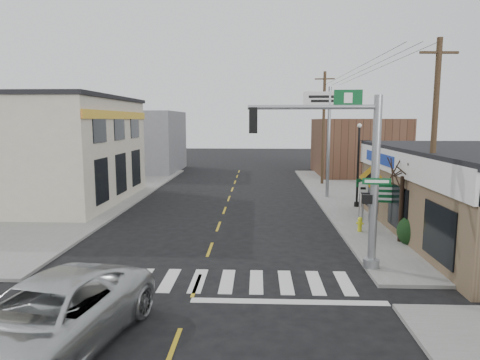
{
  "coord_description": "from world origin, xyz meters",
  "views": [
    {
      "loc": [
        2.03,
        -13.57,
        5.47
      ],
      "look_at": [
        1.23,
        5.46,
        2.8
      ],
      "focal_mm": 32.0,
      "sensor_mm": 36.0,
      "label": 1
    }
  ],
  "objects_px": {
    "suv": "(47,319)",
    "bare_tree": "(403,164)",
    "lamp_post": "(359,159)",
    "utility_pole_far": "(323,127)",
    "guide_sign": "(386,198)",
    "fire_hydrant": "(360,224)",
    "dance_center_sign": "(329,116)",
    "utility_pole_near": "(433,148)",
    "traffic_signal_pole": "(354,164)"
  },
  "relations": [
    {
      "from": "suv",
      "to": "guide_sign",
      "type": "xyz_separation_m",
      "value": [
        11.07,
        11.28,
        0.88
      ]
    },
    {
      "from": "lamp_post",
      "to": "bare_tree",
      "type": "bearing_deg",
      "value": -109.82
    },
    {
      "from": "guide_sign",
      "to": "fire_hydrant",
      "type": "bearing_deg",
      "value": -167.4
    },
    {
      "from": "suv",
      "to": "guide_sign",
      "type": "bearing_deg",
      "value": 56.97
    },
    {
      "from": "guide_sign",
      "to": "bare_tree",
      "type": "height_order",
      "value": "bare_tree"
    },
    {
      "from": "suv",
      "to": "bare_tree",
      "type": "distance_m",
      "value": 14.96
    },
    {
      "from": "fire_hydrant",
      "to": "guide_sign",
      "type": "bearing_deg",
      "value": 4.94
    },
    {
      "from": "suv",
      "to": "dance_center_sign",
      "type": "height_order",
      "value": "dance_center_sign"
    },
    {
      "from": "fire_hydrant",
      "to": "lamp_post",
      "type": "distance_m",
      "value": 6.74
    },
    {
      "from": "fire_hydrant",
      "to": "dance_center_sign",
      "type": "bearing_deg",
      "value": 90.34
    },
    {
      "from": "bare_tree",
      "to": "fire_hydrant",
      "type": "bearing_deg",
      "value": 129.69
    },
    {
      "from": "traffic_signal_pole",
      "to": "utility_pole_near",
      "type": "bearing_deg",
      "value": 26.85
    },
    {
      "from": "guide_sign",
      "to": "utility_pole_near",
      "type": "bearing_deg",
      "value": -74.43
    },
    {
      "from": "dance_center_sign",
      "to": "bare_tree",
      "type": "distance_m",
      "value": 11.49
    },
    {
      "from": "utility_pole_far",
      "to": "suv",
      "type": "bearing_deg",
      "value": -104.87
    },
    {
      "from": "suv",
      "to": "fire_hydrant",
      "type": "bearing_deg",
      "value": 60.04
    },
    {
      "from": "suv",
      "to": "fire_hydrant",
      "type": "distance_m",
      "value": 14.9
    },
    {
      "from": "traffic_signal_pole",
      "to": "suv",
      "type": "bearing_deg",
      "value": -140.18
    },
    {
      "from": "suv",
      "to": "guide_sign",
      "type": "height_order",
      "value": "guide_sign"
    },
    {
      "from": "bare_tree",
      "to": "utility_pole_near",
      "type": "height_order",
      "value": "utility_pole_near"
    },
    {
      "from": "traffic_signal_pole",
      "to": "guide_sign",
      "type": "height_order",
      "value": "traffic_signal_pole"
    },
    {
      "from": "utility_pole_near",
      "to": "utility_pole_far",
      "type": "height_order",
      "value": "utility_pole_far"
    },
    {
      "from": "suv",
      "to": "traffic_signal_pole",
      "type": "height_order",
      "value": "traffic_signal_pole"
    },
    {
      "from": "suv",
      "to": "dance_center_sign",
      "type": "xyz_separation_m",
      "value": [
        9.79,
        20.71,
        4.91
      ]
    },
    {
      "from": "lamp_post",
      "to": "utility_pole_far",
      "type": "distance_m",
      "value": 9.97
    },
    {
      "from": "guide_sign",
      "to": "bare_tree",
      "type": "bearing_deg",
      "value": -77.66
    },
    {
      "from": "dance_center_sign",
      "to": "utility_pole_far",
      "type": "xyz_separation_m",
      "value": [
        0.58,
        6.33,
        -0.87
      ]
    },
    {
      "from": "lamp_post",
      "to": "bare_tree",
      "type": "height_order",
      "value": "lamp_post"
    },
    {
      "from": "suv",
      "to": "guide_sign",
      "type": "distance_m",
      "value": 15.83
    },
    {
      "from": "utility_pole_near",
      "to": "bare_tree",
      "type": "bearing_deg",
      "value": 96.93
    },
    {
      "from": "lamp_post",
      "to": "dance_center_sign",
      "type": "xyz_separation_m",
      "value": [
        -1.34,
        3.45,
        2.66
      ]
    },
    {
      "from": "lamp_post",
      "to": "dance_center_sign",
      "type": "distance_m",
      "value": 4.56
    },
    {
      "from": "bare_tree",
      "to": "traffic_signal_pole",
      "type": "bearing_deg",
      "value": -129.84
    },
    {
      "from": "lamp_post",
      "to": "dance_center_sign",
      "type": "relative_size",
      "value": 0.68
    },
    {
      "from": "guide_sign",
      "to": "fire_hydrant",
      "type": "xyz_separation_m",
      "value": [
        -1.22,
        -0.11,
        -1.23
      ]
    },
    {
      "from": "fire_hydrant",
      "to": "utility_pole_far",
      "type": "relative_size",
      "value": 0.08
    },
    {
      "from": "utility_pole_near",
      "to": "lamp_post",
      "type": "bearing_deg",
      "value": 89.08
    },
    {
      "from": "guide_sign",
      "to": "utility_pole_near",
      "type": "xyz_separation_m",
      "value": [
        0.53,
        -3.83,
        2.68
      ]
    },
    {
      "from": "lamp_post",
      "to": "dance_center_sign",
      "type": "bearing_deg",
      "value": 90.82
    },
    {
      "from": "fire_hydrant",
      "to": "lamp_post",
      "type": "xyz_separation_m",
      "value": [
        1.29,
        6.09,
        2.6
      ]
    },
    {
      "from": "traffic_signal_pole",
      "to": "lamp_post",
      "type": "bearing_deg",
      "value": 79.67
    },
    {
      "from": "bare_tree",
      "to": "guide_sign",
      "type": "bearing_deg",
      "value": 94.68
    },
    {
      "from": "lamp_post",
      "to": "utility_pole_far",
      "type": "height_order",
      "value": "utility_pole_far"
    },
    {
      "from": "utility_pole_far",
      "to": "dance_center_sign",
      "type": "bearing_deg",
      "value": -89.13
    },
    {
      "from": "traffic_signal_pole",
      "to": "fire_hydrant",
      "type": "height_order",
      "value": "traffic_signal_pole"
    },
    {
      "from": "traffic_signal_pole",
      "to": "guide_sign",
      "type": "xyz_separation_m",
      "value": [
        2.76,
        5.24,
        -2.19
      ]
    },
    {
      "from": "guide_sign",
      "to": "dance_center_sign",
      "type": "bearing_deg",
      "value": 105.4
    },
    {
      "from": "fire_hydrant",
      "to": "bare_tree",
      "type": "distance_m",
      "value": 3.73
    },
    {
      "from": "traffic_signal_pole",
      "to": "bare_tree",
      "type": "xyz_separation_m",
      "value": [
        2.9,
        3.48,
        -0.36
      ]
    },
    {
      "from": "suv",
      "to": "utility_pole_near",
      "type": "distance_m",
      "value": 14.24
    }
  ]
}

